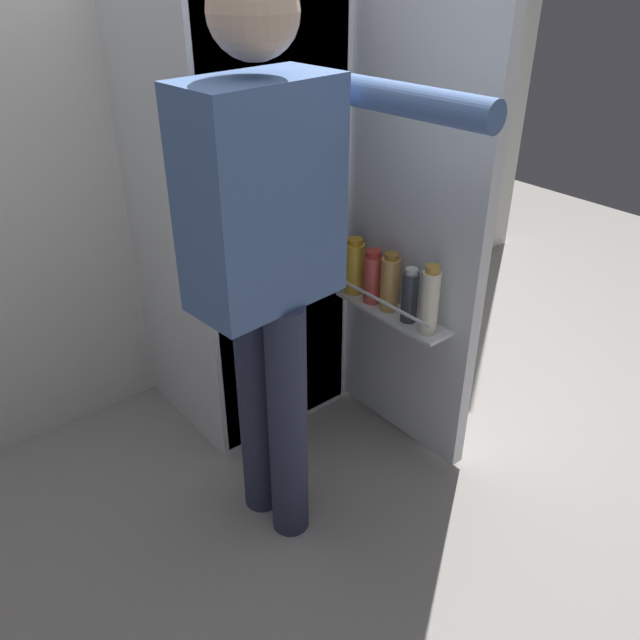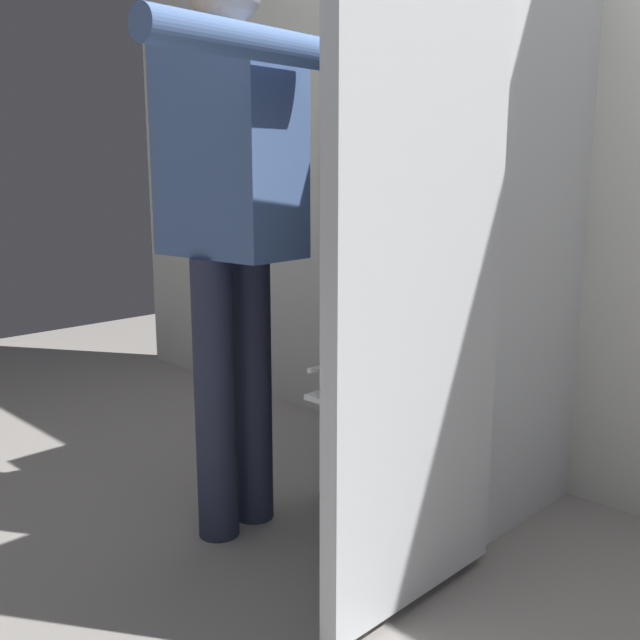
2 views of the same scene
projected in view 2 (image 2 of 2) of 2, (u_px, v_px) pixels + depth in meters
name	position (u px, v px, depth m)	size (l,w,h in m)	color
ground_plane	(332.00, 550.00, 2.11)	(6.70, 6.70, 0.00)	gray
kitchen_wall	(516.00, 106.00, 2.46)	(4.40, 0.10, 2.56)	silver
refrigerator	(449.00, 249.00, 2.26)	(0.65, 1.18, 1.66)	silver
person	(232.00, 197.00, 2.05)	(0.57, 0.71, 1.66)	#2D334C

